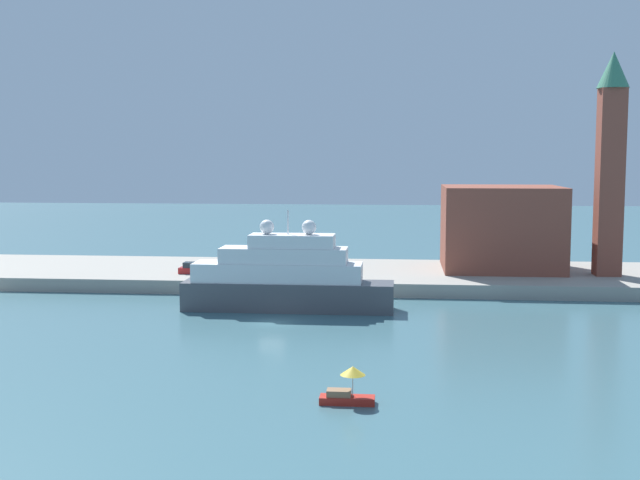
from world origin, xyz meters
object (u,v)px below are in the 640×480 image
object	(u,v)px
harbor_building	(501,228)
person_figure	(237,270)
large_yacht	(285,279)
bell_tower	(610,155)
parked_car	(194,269)
mooring_bollard	(329,278)
small_motorboat	(348,389)

from	to	relation	value
harbor_building	person_figure	distance (m)	35.46
person_figure	large_yacht	bearing A→B (deg)	-58.84
bell_tower	parked_car	xyz separation A→B (m)	(-52.33, -3.60, -14.48)
person_figure	mooring_bollard	size ratio (longest dim) A/B	2.15
small_motorboat	bell_tower	bearing A→B (deg)	60.33
small_motorboat	harbor_building	size ratio (longest dim) A/B	0.24
harbor_building	bell_tower	distance (m)	16.49
person_figure	mooring_bollard	bearing A→B (deg)	-16.51
harbor_building	mooring_bollard	world-z (taller)	harbor_building
harbor_building	large_yacht	bearing A→B (deg)	-138.43
large_yacht	mooring_bollard	world-z (taller)	large_yacht
large_yacht	person_figure	world-z (taller)	large_yacht
person_figure	small_motorboat	bearing A→B (deg)	-69.86
large_yacht	person_figure	xyz separation A→B (m)	(-8.08, 13.37, -0.93)
parked_car	person_figure	world-z (taller)	person_figure
person_figure	bell_tower	bearing A→B (deg)	6.17
parked_car	mooring_bollard	bearing A→B (deg)	-15.61
parked_car	large_yacht	bearing A→B (deg)	-46.76
large_yacht	parked_car	distance (m)	20.33
harbor_building	person_figure	bearing A→B (deg)	-164.35
small_motorboat	person_figure	distance (m)	49.65
large_yacht	harbor_building	world-z (taller)	harbor_building
parked_car	small_motorboat	bearing A→B (deg)	-64.49
small_motorboat	harbor_building	bearing A→B (deg)	73.37
small_motorboat	person_figure	world-z (taller)	person_figure
parked_car	mooring_bollard	size ratio (longest dim) A/B	5.11
large_yacht	mooring_bollard	distance (m)	10.64
small_motorboat	large_yacht	bearing A→B (deg)	105.17
large_yacht	person_figure	bearing A→B (deg)	121.16
large_yacht	parked_car	size ratio (longest dim) A/B	5.83
harbor_building	parked_car	bearing A→B (deg)	-168.52
bell_tower	person_figure	world-z (taller)	bell_tower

